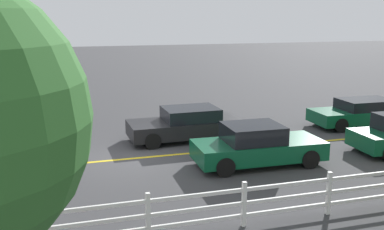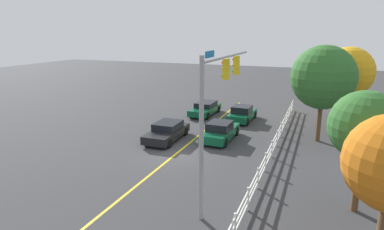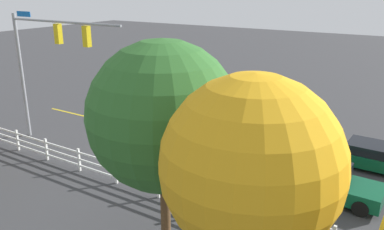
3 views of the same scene
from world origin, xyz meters
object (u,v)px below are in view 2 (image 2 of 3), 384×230
at_px(car_2, 205,108).
at_px(tree_0, 365,126).
at_px(car_1, 167,131).
at_px(tree_4, 348,72).
at_px(car_0, 220,131).
at_px(car_3, 242,114).
at_px(tree_1, 323,77).
at_px(tree_2, 348,72).

bearing_deg(car_2, tree_0, 41.65).
bearing_deg(car_1, tree_4, 133.16).
relative_size(car_2, tree_4, 0.73).
xyz_separation_m(car_0, car_3, (-6.05, 0.25, -0.00)).
bearing_deg(tree_1, car_3, -118.73).
bearing_deg(tree_2, car_2, -94.42).
xyz_separation_m(car_3, tree_2, (-0.04, 8.38, 4.13)).
bearing_deg(car_2, car_0, 29.01).
distance_m(car_0, car_3, 6.06).
xyz_separation_m(car_2, car_3, (0.99, 3.92, 0.04)).
bearing_deg(tree_0, tree_4, 179.18).
height_order(tree_0, tree_2, tree_2).
bearing_deg(car_0, tree_0, -129.82).
xyz_separation_m(car_0, tree_2, (-6.09, 8.63, 4.12)).
xyz_separation_m(car_2, tree_1, (4.60, 10.52, 4.14)).
distance_m(car_3, tree_1, 8.57).
height_order(tree_1, tree_4, tree_1).
bearing_deg(car_3, tree_4, -59.07).
bearing_deg(tree_0, car_1, -116.28).
bearing_deg(car_0, tree_1, -69.13).
distance_m(tree_0, tree_4, 18.43).
xyz_separation_m(car_1, tree_4, (-12.29, 12.69, 3.69)).
bearing_deg(car_0, car_2, 28.86).
height_order(car_0, tree_0, tree_0).
relative_size(tree_1, tree_4, 1.09).
relative_size(car_3, tree_0, 0.77).
height_order(car_0, tree_4, tree_4).
relative_size(car_3, tree_2, 0.62).
relative_size(car_0, car_1, 0.96).
distance_m(car_0, car_1, 4.01).
relative_size(car_1, tree_2, 0.68).
distance_m(car_1, tree_0, 14.26).
xyz_separation_m(car_1, tree_2, (-7.53, 12.37, 4.14)).
xyz_separation_m(car_3, tree_4, (-4.80, 8.70, 3.68)).
distance_m(tree_0, tree_2, 13.69).
relative_size(car_3, tree_4, 0.66).
relative_size(car_0, car_2, 0.95).
height_order(tree_0, tree_1, tree_1).
relative_size(car_0, tree_0, 0.81).
xyz_separation_m(car_3, tree_0, (13.63, 8.44, 3.35)).
xyz_separation_m(tree_0, tree_1, (-10.01, -1.84, 0.75)).
height_order(car_0, car_2, car_0).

